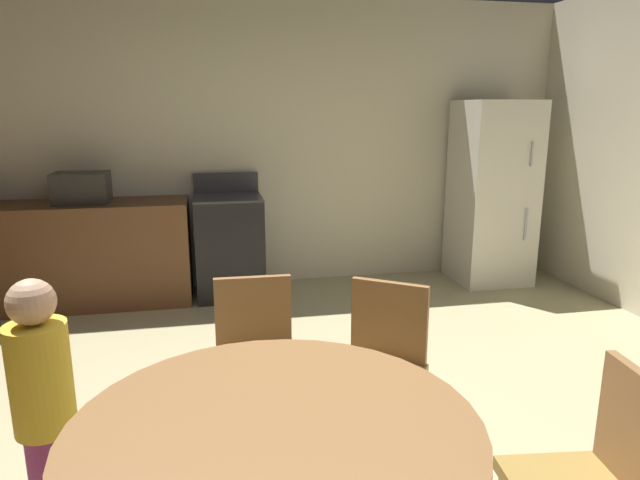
% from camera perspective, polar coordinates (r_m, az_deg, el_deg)
% --- Properties ---
extents(wall_back, '(6.16, 0.12, 2.70)m').
position_cam_1_polar(wall_back, '(5.40, -5.92, 9.78)').
color(wall_back, beige).
rests_on(wall_back, ground).
extents(kitchen_counter, '(2.06, 0.60, 0.90)m').
position_cam_1_polar(kitchen_counter, '(5.25, -24.55, -1.41)').
color(kitchen_counter, brown).
rests_on(kitchen_counter, ground).
extents(oven_range, '(0.60, 0.60, 1.10)m').
position_cam_1_polar(oven_range, '(5.11, -9.32, -0.54)').
color(oven_range, black).
rests_on(oven_range, ground).
extents(refrigerator, '(0.68, 0.68, 1.76)m').
position_cam_1_polar(refrigerator, '(5.67, 17.29, 4.64)').
color(refrigerator, silver).
rests_on(refrigerator, ground).
extents(microwave, '(0.44, 0.32, 0.26)m').
position_cam_1_polar(microwave, '(5.11, -23.34, 4.97)').
color(microwave, '#2D2B28').
rests_on(microwave, kitchen_counter).
extents(dining_table, '(1.25, 1.25, 0.76)m').
position_cam_1_polar(dining_table, '(1.83, -4.55, -22.45)').
color(dining_table, olive).
rests_on(dining_table, ground).
extents(chair_northeast, '(0.56, 0.56, 0.87)m').
position_cam_1_polar(chair_northeast, '(2.71, 6.28, -12.44)').
color(chair_northeast, olive).
rests_on(chair_northeast, ground).
extents(chair_north, '(0.41, 0.41, 0.87)m').
position_cam_1_polar(chair_north, '(2.78, -6.65, -11.76)').
color(chair_north, olive).
rests_on(chair_north, ground).
extents(person_child, '(0.31, 0.31, 1.09)m').
position_cam_1_polar(person_child, '(2.40, -26.48, -15.40)').
color(person_child, '#8C337A').
rests_on(person_child, ground).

